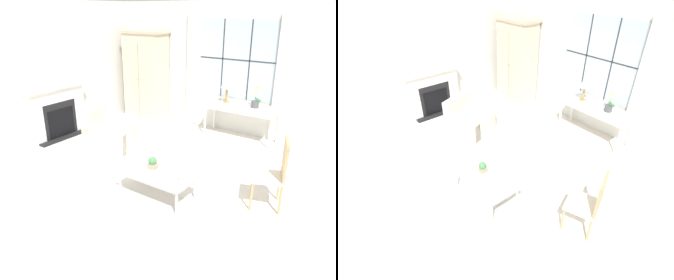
{
  "view_description": "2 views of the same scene",
  "coord_description": "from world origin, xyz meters",
  "views": [
    {
      "loc": [
        2.93,
        -3.65,
        2.61
      ],
      "look_at": [
        0.27,
        0.11,
        0.77
      ],
      "focal_mm": 35.0,
      "sensor_mm": 36.0,
      "label": 1
    },
    {
      "loc": [
        3.0,
        -2.02,
        3.26
      ],
      "look_at": [
        0.35,
        0.17,
        0.94
      ],
      "focal_mm": 28.0,
      "sensor_mm": 36.0,
      "label": 2
    }
  ],
  "objects": [
    {
      "name": "pillar_candle",
      "position": [
        0.79,
        -0.32,
        0.48
      ],
      "size": [
        0.09,
        0.09,
        0.16
      ],
      "color": "silver",
      "rests_on": "coffee_table"
    },
    {
      "name": "armchair_upholstered",
      "position": [
        -1.59,
        0.69,
        0.27
      ],
      "size": [
        1.09,
        1.13,
        0.81
      ],
      "color": "beige",
      "rests_on": "ground_plane"
    },
    {
      "name": "wall_left",
      "position": [
        -3.03,
        0.6,
        1.4
      ],
      "size": [
        0.06,
        7.2,
        2.8
      ],
      "primitive_type": "cube",
      "color": "silver",
      "rests_on": "ground_plane"
    },
    {
      "name": "coffee_table",
      "position": [
        0.33,
        -0.26,
        0.37
      ],
      "size": [
        1.13,
        0.6,
        0.41
      ],
      "color": "silver",
      "rests_on": "ground_plane"
    },
    {
      "name": "side_chair_wooden",
      "position": [
        1.82,
        0.46,
        0.56
      ],
      "size": [
        0.57,
        0.57,
        1.01
      ],
      "color": "white",
      "rests_on": "ground_plane"
    },
    {
      "name": "ground_plane",
      "position": [
        0.0,
        0.0,
        0.0
      ],
      "size": [
        14.0,
        14.0,
        0.0
      ],
      "primitive_type": "plane",
      "color": "silver"
    },
    {
      "name": "wall_back_windowed",
      "position": [
        0.0,
        3.02,
        1.4
      ],
      "size": [
        7.2,
        0.14,
        2.8
      ],
      "color": "silver",
      "rests_on": "ground_plane"
    },
    {
      "name": "console_table",
      "position": [
        0.35,
        2.68,
        0.67
      ],
      "size": [
        1.57,
        0.51,
        0.75
      ],
      "color": "white",
      "rests_on": "ground_plane"
    },
    {
      "name": "table_lamp",
      "position": [
        -0.02,
        2.68,
        1.13
      ],
      "size": [
        0.27,
        0.27,
        0.5
      ],
      "color": "#9E7F47",
      "rests_on": "console_table"
    },
    {
      "name": "potted_plant_small",
      "position": [
        0.22,
        -0.22,
        0.5
      ],
      "size": [
        0.13,
        0.13,
        0.19
      ],
      "color": "tan",
      "rests_on": "coffee_table"
    },
    {
      "name": "potted_orchid",
      "position": [
        0.64,
        2.65,
        0.93
      ],
      "size": [
        0.2,
        0.16,
        0.49
      ],
      "color": "#4C4C51",
      "rests_on": "console_table"
    },
    {
      "name": "armoire",
      "position": [
        -2.23,
        2.67,
        1.08
      ],
      "size": [
        1.1,
        0.61,
        2.15
      ],
      "color": "beige",
      "rests_on": "ground_plane"
    },
    {
      "name": "fireplace",
      "position": [
        -2.91,
        0.48,
        0.65
      ],
      "size": [
        0.34,
        1.42,
        1.93
      ],
      "color": "black",
      "rests_on": "ground_plane"
    }
  ]
}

